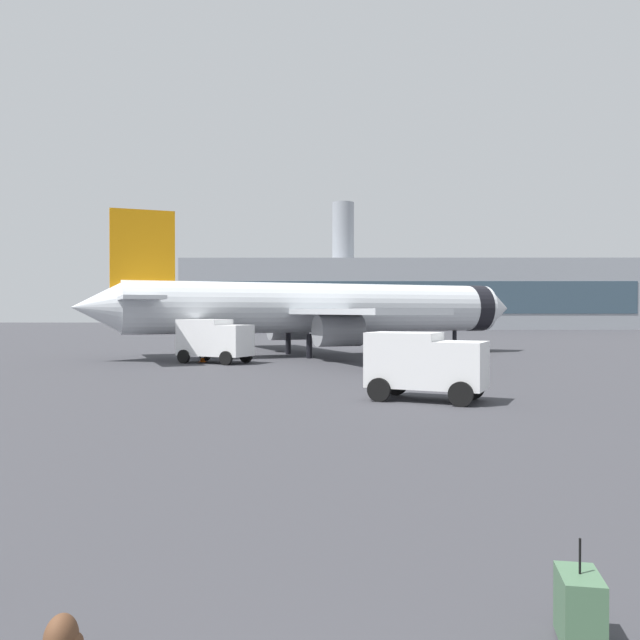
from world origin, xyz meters
TOP-DOWN VIEW (x-y plane):
  - airplane_at_gate at (-0.05, 47.38)m, footprint 34.36×31.50m
  - service_truck at (-7.01, 40.18)m, footprint 5.28×4.15m
  - cargo_van at (4.10, 22.35)m, footprint 4.83×3.75m
  - safety_cone_near at (11.17, 51.40)m, footprint 0.44×0.44m
  - safety_cone_mid at (-7.95, 41.05)m, footprint 0.44×0.44m
  - rolling_suitcase at (2.82, 4.37)m, footprint 0.50×0.70m
  - traveller_backpack at (-2.28, 4.02)m, footprint 0.36×0.40m
  - terminal_building at (17.04, 127.90)m, footprint 88.59×19.42m

SIDE VIEW (x-z plane):
  - traveller_backpack at x=-2.28m, z-range -0.01..0.47m
  - safety_cone_mid at x=-7.95m, z-range -0.01..0.59m
  - safety_cone_near at x=11.17m, z-range -0.01..0.71m
  - rolling_suitcase at x=2.82m, z-range -0.16..0.94m
  - cargo_van at x=4.10m, z-range 0.15..2.75m
  - service_truck at x=-7.01m, z-range 0.16..3.05m
  - airplane_at_gate at x=-0.05m, z-range -1.59..8.91m
  - terminal_building at x=17.04m, z-range -5.88..19.71m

